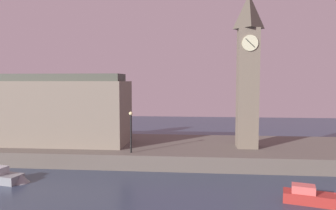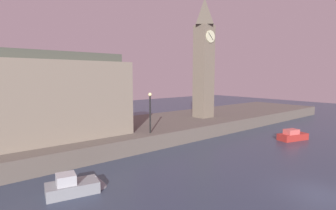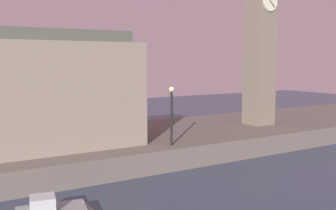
% 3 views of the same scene
% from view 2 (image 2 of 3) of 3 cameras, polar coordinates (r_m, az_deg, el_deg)
% --- Properties ---
extents(ground_plane, '(120.00, 120.00, 0.00)m').
position_cam_2_polar(ground_plane, '(19.09, 30.34, -16.57)').
color(ground_plane, '#2D384C').
extents(far_embankment, '(70.00, 12.00, 1.50)m').
position_cam_2_polar(far_embankment, '(31.32, -6.56, -5.50)').
color(far_embankment, '#5B544C').
rests_on(far_embankment, ground).
extents(clock_tower, '(2.30, 2.34, 15.84)m').
position_cam_2_polar(clock_tower, '(36.28, 7.78, 10.32)').
color(clock_tower, '#6B6051').
rests_on(clock_tower, far_embankment).
extents(parliament_hall, '(18.08, 5.99, 11.83)m').
position_cam_2_polar(parliament_hall, '(25.25, -29.93, 1.39)').
color(parliament_hall, slate).
rests_on(parliament_hall, far_embankment).
extents(streetlamp, '(0.36, 0.36, 4.02)m').
position_cam_2_polar(streetlamp, '(25.93, -3.90, -0.67)').
color(streetlamp, black).
rests_on(streetlamp, far_embankment).
extents(boat_dinghy_red, '(4.31, 2.26, 1.30)m').
position_cam_2_polar(boat_dinghy_red, '(33.09, 25.65, -5.96)').
color(boat_dinghy_red, maroon).
rests_on(boat_dinghy_red, ground).
extents(boat_cruiser_grey, '(3.97, 2.11, 1.32)m').
position_cam_2_polar(boat_cruiser_grey, '(17.87, -18.87, -16.06)').
color(boat_cruiser_grey, gray).
rests_on(boat_cruiser_grey, ground).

